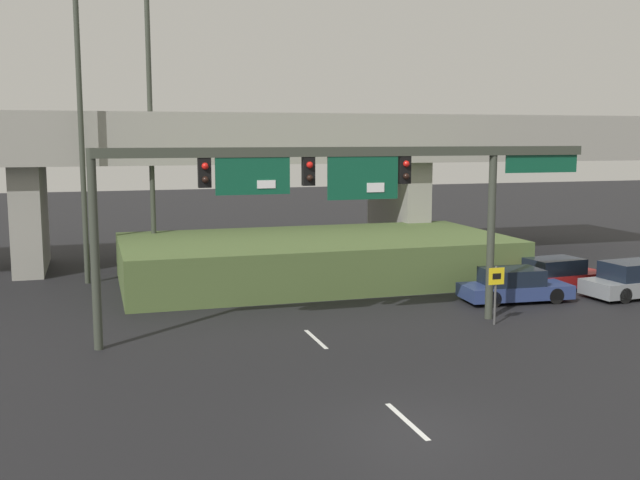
% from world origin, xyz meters
% --- Properties ---
extents(ground_plane, '(160.00, 160.00, 0.00)m').
position_xyz_m(ground_plane, '(0.00, 0.00, 0.00)').
color(ground_plane, black).
extents(lane_markings, '(0.14, 39.85, 0.01)m').
position_xyz_m(lane_markings, '(0.00, 11.72, 0.00)').
color(lane_markings, silver).
rests_on(lane_markings, ground).
extents(signal_gantry, '(17.42, 0.44, 6.29)m').
position_xyz_m(signal_gantry, '(1.16, 8.80, 5.16)').
color(signal_gantry, '#383D33').
rests_on(signal_gantry, ground).
extents(speed_limit_sign, '(0.60, 0.11, 2.10)m').
position_xyz_m(speed_limit_sign, '(6.64, 7.97, 1.38)').
color(speed_limit_sign, '#4C4C4C').
rests_on(speed_limit_sign, ground).
extents(highway_light_pole_near, '(0.70, 0.36, 15.94)m').
position_xyz_m(highway_light_pole_near, '(-4.13, 21.43, 8.35)').
color(highway_light_pole_near, '#383D33').
rests_on(highway_light_pole_near, ground).
extents(highway_light_pole_far, '(0.70, 0.36, 16.64)m').
position_xyz_m(highway_light_pole_far, '(-7.24, 20.11, 8.70)').
color(highway_light_pole_far, '#383D33').
rests_on(highway_light_pole_far, ground).
extents(overpass_bridge, '(46.57, 7.64, 7.78)m').
position_xyz_m(overpass_bridge, '(0.00, 24.58, 5.65)').
color(overpass_bridge, gray).
rests_on(overpass_bridge, ground).
extents(grass_embankment, '(17.57, 8.89, 2.02)m').
position_xyz_m(grass_embankment, '(2.91, 17.82, 1.01)').
color(grass_embankment, '#4C6033').
rests_on(grass_embankment, ground).
extents(parked_sedan_near_right, '(4.49, 2.13, 1.35)m').
position_xyz_m(parked_sedan_near_right, '(9.32, 11.14, 0.63)').
color(parked_sedan_near_right, navy).
rests_on(parked_sedan_near_right, ground).
extents(parked_sedan_mid_right, '(4.58, 2.24, 1.37)m').
position_xyz_m(parked_sedan_mid_right, '(12.39, 12.73, 0.64)').
color(parked_sedan_mid_right, maroon).
rests_on(parked_sedan_mid_right, ground).
extents(parked_sedan_far_right, '(4.55, 2.23, 1.49)m').
position_xyz_m(parked_sedan_far_right, '(14.58, 10.43, 0.69)').
color(parked_sedan_far_right, gray).
rests_on(parked_sedan_far_right, ground).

